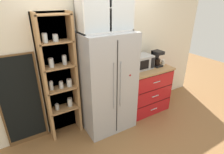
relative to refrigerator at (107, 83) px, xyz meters
name	(u,v)px	position (x,y,z in m)	size (l,w,h in m)	color
ground_plane	(108,124)	(0.00, -0.03, -0.86)	(10.75, 10.75, 0.00)	olive
wall_back_cream	(96,54)	(0.00, 0.37, 0.42)	(5.04, 0.10, 2.55)	silver
refrigerator	(107,83)	(0.00, 0.00, 0.00)	(0.86, 0.66, 1.72)	#ADAFB5
pantry_shelf_column	(59,77)	(-0.73, 0.26, 0.18)	(0.55, 0.29, 2.02)	brown
counter_cabinet	(145,89)	(0.92, 0.04, -0.39)	(0.94, 0.59, 0.94)	red
microwave	(140,62)	(0.78, 0.09, 0.21)	(0.44, 0.33, 0.26)	#ADAFB5
coffee_maker	(156,58)	(1.14, 0.05, 0.23)	(0.17, 0.20, 0.31)	black
mug_cream	(163,62)	(1.32, 0.02, 0.13)	(0.11, 0.07, 0.10)	silver
bottle_cobalt	(147,62)	(0.92, 0.07, 0.18)	(0.07, 0.07, 0.24)	navy
upper_cabinet	(104,7)	(0.00, 0.05, 1.20)	(0.83, 0.32, 0.68)	silver
chalkboard_menu	(21,102)	(-1.32, 0.30, -0.11)	(0.60, 0.04, 1.48)	brown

